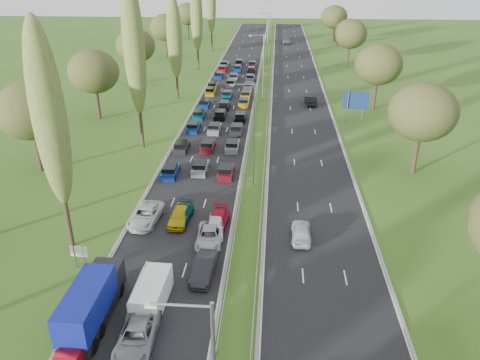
# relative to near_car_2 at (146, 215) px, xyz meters

# --- Properties ---
(ground) EXTENTS (260.00, 260.00, 0.00)m
(ground) POSITION_rel_near_car_2_xyz_m (10.26, 46.34, -0.79)
(ground) COLOR #36571B
(ground) RESTS_ON ground
(near_carriageway) EXTENTS (10.50, 215.00, 0.04)m
(near_carriageway) POSITION_rel_near_car_2_xyz_m (3.51, 48.84, -0.79)
(near_carriageway) COLOR black
(near_carriageway) RESTS_ON ground
(far_carriageway) EXTENTS (10.50, 215.00, 0.04)m
(far_carriageway) POSITION_rel_near_car_2_xyz_m (17.01, 48.84, -0.79)
(far_carriageway) COLOR black
(far_carriageway) RESTS_ON ground
(central_reservation) EXTENTS (2.36, 215.00, 0.32)m
(central_reservation) POSITION_rel_near_car_2_xyz_m (10.26, 48.84, -0.24)
(central_reservation) COLOR gray
(central_reservation) RESTS_ON ground
(lamp_columns) EXTENTS (0.18, 140.18, 12.00)m
(lamp_columns) POSITION_rel_near_car_2_xyz_m (10.26, 44.34, 5.21)
(lamp_columns) COLOR gray
(lamp_columns) RESTS_ON ground
(poplar_row) EXTENTS (2.80, 127.80, 22.44)m
(poplar_row) POSITION_rel_near_car_2_xyz_m (-5.74, 34.50, 11.59)
(poplar_row) COLOR #2D2116
(poplar_row) RESTS_ON ground
(woodland_left) EXTENTS (8.00, 166.00, 11.10)m
(woodland_left) POSITION_rel_near_car_2_xyz_m (-16.24, 28.96, 6.89)
(woodland_left) COLOR #2D2116
(woodland_left) RESTS_ON ground
(woodland_right) EXTENTS (8.00, 153.00, 11.10)m
(woodland_right) POSITION_rel_near_car_2_xyz_m (29.76, 33.00, 6.89)
(woodland_right) COLOR #2D2116
(woodland_right) RESTS_ON ground
(traffic_queue_fill) EXTENTS (8.98, 69.31, 0.80)m
(traffic_queue_fill) POSITION_rel_near_car_2_xyz_m (3.50, 43.89, -0.35)
(traffic_queue_fill) COLOR navy
(traffic_queue_fill) RESTS_ON ground
(near_car_2) EXTENTS (2.98, 5.73, 1.54)m
(near_car_2) POSITION_rel_near_car_2_xyz_m (0.00, 0.00, 0.00)
(near_car_2) COLOR silver
(near_car_2) RESTS_ON near_carriageway
(near_car_6) EXTENTS (2.69, 5.50, 1.50)m
(near_car_6) POSITION_rel_near_car_2_xyz_m (3.63, -16.29, -0.02)
(near_car_6) COLOR gray
(near_car_6) RESTS_ON near_carriageway
(near_car_7) EXTENTS (2.27, 4.80, 1.35)m
(near_car_7) POSITION_rel_near_car_2_xyz_m (3.45, 0.41, -0.09)
(near_car_7) COLOR #043C48
(near_car_7) RESTS_ON near_carriageway
(near_car_8) EXTENTS (1.96, 4.55, 1.53)m
(near_car_8) POSITION_rel_near_car_2_xyz_m (3.36, 0.14, -0.01)
(near_car_8) COLOR gold
(near_car_8) RESTS_ON near_carriageway
(near_car_9) EXTENTS (1.95, 4.80, 1.55)m
(near_car_9) POSITION_rel_near_car_2_xyz_m (7.04, -8.26, 0.00)
(near_car_9) COLOR black
(near_car_9) RESTS_ON near_carriageway
(near_car_10) EXTENTS (2.56, 5.13, 1.39)m
(near_car_10) POSITION_rel_near_car_2_xyz_m (6.80, -3.32, -0.07)
(near_car_10) COLOR #B4B6BE
(near_car_10) RESTS_ON near_carriageway
(near_car_11) EXTENTS (2.35, 4.98, 1.40)m
(near_car_11) POSITION_rel_near_car_2_xyz_m (7.22, -0.57, -0.07)
(near_car_11) COLOR #AA0A26
(near_car_11) RESTS_ON near_carriageway
(near_car_12) EXTENTS (1.86, 4.43, 1.50)m
(near_car_12) POSITION_rel_near_car_2_xyz_m (7.15, -1.59, -0.02)
(near_car_12) COLOR white
(near_car_12) RESTS_ON near_carriageway
(far_car_0) EXTENTS (1.87, 4.50, 1.52)m
(far_car_0) POSITION_rel_near_car_2_xyz_m (15.33, -1.95, -0.01)
(far_car_0) COLOR #AEB2B8
(far_car_0) RESTS_ON far_carriageway
(far_car_1) EXTENTS (2.05, 4.94, 1.59)m
(far_car_1) POSITION_rel_near_car_2_xyz_m (18.93, 43.08, 0.02)
(far_car_1) COLOR black
(far_car_1) RESTS_ON far_carriageway
(far_car_2) EXTENTS (2.80, 5.52, 1.50)m
(far_car_2) POSITION_rel_near_car_2_xyz_m (15.49, 109.58, -0.02)
(far_car_2) COLOR slate
(far_car_2) RESTS_ON far_carriageway
(blue_lorry) EXTENTS (2.29, 8.25, 3.49)m
(blue_lorry) POSITION_rel_near_car_2_xyz_m (-0.11, -14.19, 1.04)
(blue_lorry) COLOR black
(blue_lorry) RESTS_ON near_carriageway
(white_van_front) EXTENTS (1.98, 5.04, 2.03)m
(white_van_front) POSITION_rel_near_car_2_xyz_m (3.67, -11.79, 0.25)
(white_van_front) COLOR white
(white_van_front) RESTS_ON near_carriageway
(white_van_rear) EXTENTS (1.81, 4.62, 1.86)m
(white_van_rear) POSITION_rel_near_car_2_xyz_m (3.37, -11.97, 0.16)
(white_van_rear) COLOR silver
(white_van_rear) RESTS_ON near_carriageway
(info_sign) EXTENTS (1.50, 0.17, 2.10)m
(info_sign) POSITION_rel_near_car_2_xyz_m (-3.64, -7.87, 0.58)
(info_sign) COLOR gray
(info_sign) RESTS_ON ground
(direction_sign) EXTENTS (3.95, 0.85, 5.20)m
(direction_sign) POSITION_rel_near_car_2_xyz_m (25.16, 32.81, 2.78)
(direction_sign) COLOR gray
(direction_sign) RESTS_ON ground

